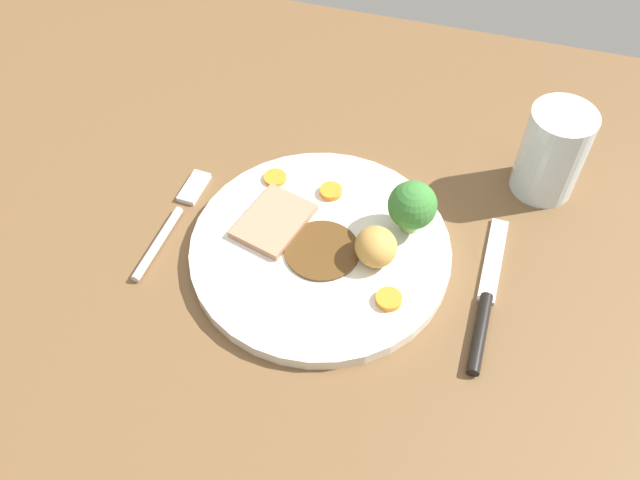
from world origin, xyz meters
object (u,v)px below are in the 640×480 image
at_px(water_glass, 552,152).
at_px(carrot_coin_side, 389,299).
at_px(knife, 485,305).
at_px(roast_potato_left, 376,245).
at_px(carrot_coin_front, 331,191).
at_px(carrot_coin_back, 275,178).
at_px(broccoli_floret, 412,206).
at_px(meat_slice_main, 274,221).
at_px(fork, 173,219).
at_px(dinner_plate, 320,250).

bearing_deg(water_glass, carrot_coin_side, -121.99).
height_order(carrot_coin_side, water_glass, water_glass).
bearing_deg(knife, roast_potato_left, 81.02).
bearing_deg(knife, water_glass, -11.23).
distance_m(carrot_coin_front, carrot_coin_back, 0.06).
height_order(carrot_coin_side, broccoli_floret, broccoli_floret).
bearing_deg(roast_potato_left, carrot_coin_side, -63.32).
xyz_separation_m(carrot_coin_front, knife, (0.18, -0.09, -0.01)).
relative_size(carrot_coin_side, knife, 0.13).
bearing_deg(meat_slice_main, fork, -171.44).
height_order(knife, water_glass, water_glass).
distance_m(meat_slice_main, carrot_coin_front, 0.07).
relative_size(broccoli_floret, fork, 0.38).
distance_m(roast_potato_left, knife, 0.12).
bearing_deg(carrot_coin_back, knife, -20.83).
bearing_deg(carrot_coin_back, roast_potato_left, -29.30).
xyz_separation_m(meat_slice_main, broccoli_floret, (0.13, 0.03, 0.03)).
xyz_separation_m(dinner_plate, roast_potato_left, (0.06, 0.00, 0.02)).
bearing_deg(broccoli_floret, fork, -168.55).
xyz_separation_m(dinner_plate, broccoli_floret, (0.08, 0.05, 0.04)).
xyz_separation_m(roast_potato_left, carrot_coin_side, (0.02, -0.05, -0.01)).
relative_size(meat_slice_main, fork, 0.51).
relative_size(meat_slice_main, water_glass, 0.76).
height_order(broccoli_floret, fork, broccoli_floret).
distance_m(broccoli_floret, knife, 0.12).
height_order(roast_potato_left, broccoli_floret, broccoli_floret).
bearing_deg(carrot_coin_front, fork, -154.59).
bearing_deg(water_glass, broccoli_floret, -138.92).
height_order(meat_slice_main, carrot_coin_side, meat_slice_main).
relative_size(dinner_plate, broccoli_floret, 4.43).
distance_m(carrot_coin_back, carrot_coin_side, 0.19).
bearing_deg(roast_potato_left, carrot_coin_front, 133.18).
distance_m(roast_potato_left, broccoli_floret, 0.05).
bearing_deg(carrot_coin_back, water_glass, 16.70).
relative_size(roast_potato_left, fork, 0.29).
bearing_deg(roast_potato_left, fork, -179.09).
height_order(roast_potato_left, carrot_coin_front, roast_potato_left).
bearing_deg(meat_slice_main, carrot_coin_back, 107.27).
bearing_deg(roast_potato_left, broccoli_floret, 61.48).
distance_m(dinner_plate, carrot_coin_side, 0.09).
bearing_deg(carrot_coin_back, carrot_coin_side, -38.20).
height_order(dinner_plate, carrot_coin_side, carrot_coin_side).
distance_m(fork, water_glass, 0.40).
relative_size(meat_slice_main, carrot_coin_front, 3.31).
bearing_deg(carrot_coin_back, broccoli_floret, -9.83).
xyz_separation_m(fork, water_glass, (0.36, 0.16, 0.05)).
bearing_deg(meat_slice_main, carrot_coin_side, -24.34).
xyz_separation_m(carrot_coin_back, fork, (-0.09, -0.07, -0.01)).
relative_size(dinner_plate, fork, 1.70).
bearing_deg(carrot_coin_front, carrot_coin_side, -52.78).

